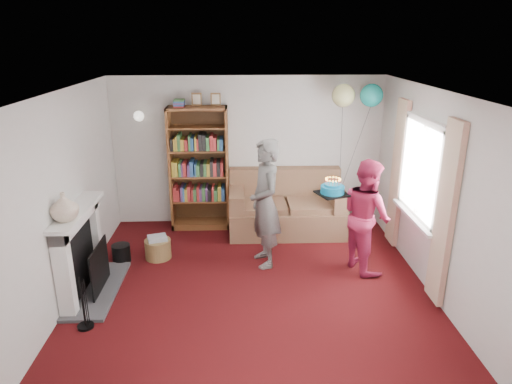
{
  "coord_description": "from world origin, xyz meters",
  "views": [
    {
      "loc": [
        -0.16,
        -4.99,
        3.1
      ],
      "look_at": [
        0.06,
        0.6,
        1.18
      ],
      "focal_mm": 32.0,
      "sensor_mm": 36.0,
      "label": 1
    }
  ],
  "objects_px": {
    "bookcase": "(199,170)",
    "person_striped": "(265,204)",
    "birthday_cake": "(332,190)",
    "sofa": "(286,209)",
    "person_magenta": "(366,215)"
  },
  "relations": [
    {
      "from": "bookcase",
      "to": "person_striped",
      "type": "height_order",
      "value": "bookcase"
    },
    {
      "from": "bookcase",
      "to": "birthday_cake",
      "type": "xyz_separation_m",
      "value": [
        1.91,
        -1.54,
        0.14
      ]
    },
    {
      "from": "bookcase",
      "to": "birthday_cake",
      "type": "bearing_deg",
      "value": -38.88
    },
    {
      "from": "sofa",
      "to": "person_magenta",
      "type": "distance_m",
      "value": 1.72
    },
    {
      "from": "person_magenta",
      "to": "birthday_cake",
      "type": "bearing_deg",
      "value": 64.36
    },
    {
      "from": "person_striped",
      "to": "person_magenta",
      "type": "bearing_deg",
      "value": 68.97
    },
    {
      "from": "bookcase",
      "to": "person_striped",
      "type": "relative_size",
      "value": 1.24
    },
    {
      "from": "sofa",
      "to": "person_striped",
      "type": "relative_size",
      "value": 1.03
    },
    {
      "from": "sofa",
      "to": "birthday_cake",
      "type": "relative_size",
      "value": 4.89
    },
    {
      "from": "person_striped",
      "to": "birthday_cake",
      "type": "distance_m",
      "value": 0.94
    },
    {
      "from": "bookcase",
      "to": "person_magenta",
      "type": "bearing_deg",
      "value": -33.98
    },
    {
      "from": "bookcase",
      "to": "person_magenta",
      "type": "height_order",
      "value": "bookcase"
    },
    {
      "from": "sofa",
      "to": "person_magenta",
      "type": "bearing_deg",
      "value": -55.35
    },
    {
      "from": "sofa",
      "to": "person_magenta",
      "type": "height_order",
      "value": "person_magenta"
    },
    {
      "from": "birthday_cake",
      "to": "bookcase",
      "type": "bearing_deg",
      "value": 141.12
    }
  ]
}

